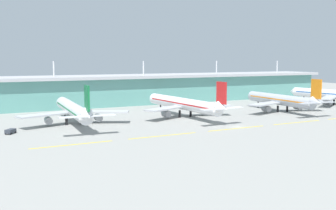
# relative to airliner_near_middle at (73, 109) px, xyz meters

# --- Properties ---
(ground_plane) EXTENTS (600.00, 600.00, 0.00)m
(ground_plane) POSITION_rel_airliner_near_middle_xyz_m (59.95, -39.99, -6.46)
(ground_plane) COLOR gray
(terminal_building) EXTENTS (288.00, 34.00, 27.51)m
(terminal_building) POSITION_rel_airliner_near_middle_xyz_m (59.95, 64.08, 3.00)
(terminal_building) COLOR #5B9E93
(terminal_building) RESTS_ON ground
(airliner_near_middle) EXTENTS (48.68, 69.57, 18.90)m
(airliner_near_middle) POSITION_rel_airliner_near_middle_xyz_m (0.00, 0.00, 0.00)
(airliner_near_middle) COLOR silver
(airliner_near_middle) RESTS_ON ground
(airliner_center) EXTENTS (48.76, 70.45, 18.90)m
(airliner_center) POSITION_rel_airliner_near_middle_xyz_m (54.24, -3.23, 0.00)
(airliner_center) COLOR white
(airliner_center) RESTS_ON ground
(airliner_far_middle) EXTENTS (48.70, 60.37, 18.90)m
(airliner_far_middle) POSITION_rel_airliner_near_middle_xyz_m (111.13, -10.77, -0.01)
(airliner_far_middle) COLOR #ADB2BC
(airliner_far_middle) RESTS_ON ground
(airliner_farthest) EXTENTS (48.12, 65.56, 18.90)m
(airliner_farthest) POSITION_rel_airliner_near_middle_xyz_m (165.58, -0.84, -0.00)
(airliner_farthest) COLOR white
(airliner_farthest) RESTS_ON ground
(taxiway_stripe_west) EXTENTS (28.00, 0.70, 0.04)m
(taxiway_stripe_west) POSITION_rel_airliner_near_middle_xyz_m (-11.05, -42.68, -6.44)
(taxiway_stripe_west) COLOR yellow
(taxiway_stripe_west) RESTS_ON ground
(taxiway_stripe_mid_west) EXTENTS (28.00, 0.70, 0.04)m
(taxiway_stripe_mid_west) POSITION_rel_airliner_near_middle_xyz_m (22.95, -42.68, -6.44)
(taxiway_stripe_mid_west) COLOR yellow
(taxiway_stripe_mid_west) RESTS_ON ground
(taxiway_stripe_centre) EXTENTS (28.00, 0.70, 0.04)m
(taxiway_stripe_centre) POSITION_rel_airliner_near_middle_xyz_m (56.95, -42.68, -6.44)
(taxiway_stripe_centre) COLOR yellow
(taxiway_stripe_centre) RESTS_ON ground
(taxiway_stripe_mid_east) EXTENTS (28.00, 0.70, 0.04)m
(taxiway_stripe_mid_east) POSITION_rel_airliner_near_middle_xyz_m (90.95, -42.68, -6.44)
(taxiway_stripe_mid_east) COLOR yellow
(taxiway_stripe_mid_east) RESTS_ON ground
(pushback_tug) EXTENTS (4.59, 4.95, 1.85)m
(pushback_tug) POSITION_rel_airliner_near_middle_xyz_m (-27.24, -12.33, -5.36)
(pushback_tug) COLOR #333842
(pushback_tug) RESTS_ON ground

